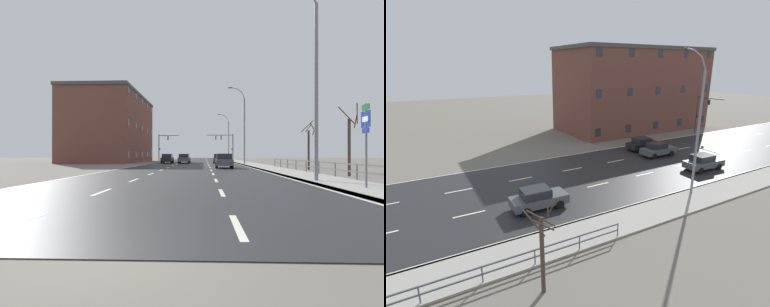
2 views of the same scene
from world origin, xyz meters
The scene contains 17 objects.
ground_plane centered at (0.00, 48.00, -0.06)m, with size 160.00×160.00×0.12m.
road_asphalt_strip centered at (0.00, 60.00, 0.01)m, with size 14.00×120.00×0.03m.
sidewalk_right centered at (8.43, 60.00, 0.06)m, with size 3.00×120.00×0.12m.
guardrail centered at (9.85, 17.56, 0.71)m, with size 0.07×26.67×1.00m.
street_lamp_foreground centered at (7.45, 11.95, 5.47)m, with size 2.54×0.24×11.17m.
street_lamp_midground centered at (7.46, 40.02, 5.57)m, with size 2.47×0.24×11.37m.
street_lamp_distant centered at (7.42, 68.09, 5.44)m, with size 2.76×0.24×11.16m.
highway_sign centered at (8.39, 8.58, 2.32)m, with size 0.09×0.68×3.62m.
traffic_signal_right centered at (6.45, 60.63, 4.09)m, with size 5.72×0.36×5.88m.
traffic_signal_left centered at (-7.13, 59.20, 3.74)m, with size 4.37×0.36×5.73m.
car_mid_centre centered at (-4.42, 45.45, 0.80)m, with size 1.86×4.11×1.57m.
car_near_right centered at (3.83, 28.21, 0.80)m, with size 1.91×4.14×1.57m.
car_distant centered at (4.14, 45.81, 0.80)m, with size 2.00×4.19×1.57m.
car_far_left centered at (-1.60, 45.25, 0.80)m, with size 1.94×4.16×1.57m.
brick_building centered at (-16.10, 53.14, 6.43)m, with size 11.92×23.77×12.84m.
bare_tree_near centered at (11.63, 16.78, 2.23)m, with size 1.47×1.13×4.95m.
bare_tree_mid centered at (11.81, 25.19, 2.29)m, with size 1.32×1.53×4.85m.
Camera 1 is at (1.65, -4.17, 1.50)m, focal length 28.08 mm.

